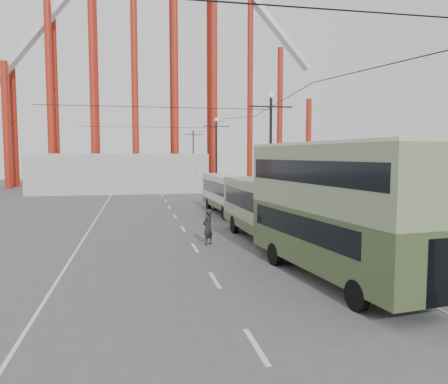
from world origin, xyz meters
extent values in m
plane|color=#4D4D4F|center=(0.00, 0.00, 0.00)|extent=(160.00, 160.00, 0.00)
cube|color=silver|center=(-1.00, 19.00, 0.01)|extent=(0.15, 82.00, 0.01)
cube|color=silver|center=(5.40, 20.00, 0.01)|extent=(0.12, 120.00, 0.01)
cube|color=silver|center=(-7.00, 20.00, 0.01)|extent=(0.12, 120.00, 0.01)
cylinder|color=black|center=(5.60, 18.00, 4.50)|extent=(0.20, 0.20, 9.00)
cylinder|color=black|center=(5.60, 18.00, 0.25)|extent=(0.44, 0.44, 0.50)
cube|color=black|center=(5.60, 18.00, 8.30)|extent=(3.20, 0.10, 0.10)
sphere|color=white|center=(5.60, 18.00, 9.10)|extent=(0.44, 0.44, 0.44)
cylinder|color=black|center=(5.60, 40.00, 4.50)|extent=(0.20, 0.20, 9.00)
cylinder|color=black|center=(5.60, 40.00, 0.25)|extent=(0.44, 0.44, 0.50)
cube|color=black|center=(5.60, 40.00, 8.30)|extent=(3.20, 0.10, 0.10)
sphere|color=white|center=(5.60, 40.00, 9.10)|extent=(0.44, 0.44, 0.44)
cylinder|color=black|center=(5.60, 62.00, 4.50)|extent=(0.20, 0.20, 9.00)
cylinder|color=black|center=(5.60, 62.00, 0.25)|extent=(0.44, 0.44, 0.50)
cube|color=black|center=(5.60, 62.00, 8.30)|extent=(3.20, 0.10, 0.10)
sphere|color=white|center=(5.60, 62.00, 9.10)|extent=(0.44, 0.44, 0.44)
cylinder|color=maroon|center=(-22.00, 55.00, 9.00)|extent=(1.00, 1.00, 18.00)
cylinder|color=maroon|center=(-22.00, 59.00, 9.00)|extent=(1.00, 1.00, 18.00)
cylinder|color=maroon|center=(-16.00, 55.00, 13.50)|extent=(1.00, 1.00, 27.00)
cylinder|color=maroon|center=(-16.00, 59.00, 13.50)|extent=(1.00, 1.00, 27.00)
cylinder|color=maroon|center=(-10.00, 55.00, 18.00)|extent=(1.00, 1.00, 36.00)
cylinder|color=maroon|center=(-10.00, 59.00, 18.00)|extent=(1.00, 1.00, 36.00)
cylinder|color=maroon|center=(-4.00, 55.00, 22.50)|extent=(1.00, 1.00, 45.00)
cylinder|color=maroon|center=(-4.00, 59.00, 22.50)|extent=(1.00, 1.00, 45.00)
cylinder|color=maroon|center=(2.00, 55.00, 26.00)|extent=(1.00, 1.00, 52.00)
cylinder|color=maroon|center=(2.00, 59.00, 26.00)|extent=(1.00, 1.00, 52.00)
cylinder|color=maroon|center=(8.00, 55.00, 27.50)|extent=(1.00, 1.00, 55.00)
cylinder|color=maroon|center=(8.00, 59.00, 27.50)|extent=(1.00, 1.00, 55.00)
cylinder|color=maroon|center=(14.00, 56.00, 15.00)|extent=(0.90, 0.90, 30.00)
cylinder|color=maroon|center=(19.00, 56.00, 11.00)|extent=(0.90, 0.90, 22.00)
cylinder|color=maroon|center=(24.00, 56.00, 7.00)|extent=(0.90, 0.90, 14.00)
cube|color=silver|center=(19.00, 56.00, 24.00)|extent=(9.89, 2.00, 10.87)
cube|color=#ACACA6|center=(-6.00, 47.00, 2.50)|extent=(22.00, 10.00, 5.00)
cube|color=#394827|center=(3.48, 3.13, 1.64)|extent=(3.74, 10.20, 2.19)
cube|color=black|center=(3.48, 3.13, 2.09)|extent=(3.52, 8.23, 0.90)
cube|color=gray|center=(3.48, 3.13, 2.89)|extent=(3.76, 10.20, 0.30)
cube|color=gray|center=(3.48, 3.13, 4.13)|extent=(3.74, 10.20, 2.19)
cube|color=black|center=(3.48, 3.13, 4.23)|extent=(3.70, 9.61, 0.85)
cube|color=beige|center=(3.48, 3.13, 5.29)|extent=(3.76, 10.20, 0.12)
cylinder|color=black|center=(2.01, 5.75, 0.50)|extent=(0.40, 1.02, 1.00)
cylinder|color=black|center=(4.24, 6.04, 0.50)|extent=(0.40, 1.02, 1.00)
cylinder|color=black|center=(2.77, -0.17, 0.50)|extent=(0.40, 1.02, 1.00)
cylinder|color=black|center=(5.00, 0.11, 0.50)|extent=(0.40, 1.02, 1.00)
cube|color=gray|center=(3.37, 10.33, 1.91)|extent=(3.11, 12.09, 2.62)
cube|color=black|center=(3.37, 10.33, 2.35)|extent=(3.11, 10.79, 1.04)
cube|color=#394827|center=(3.37, 10.33, 0.87)|extent=(3.14, 12.10, 0.55)
cube|color=gray|center=(3.37, 10.33, 3.31)|extent=(3.13, 12.10, 0.17)
cylinder|color=black|center=(2.03, 13.67, 0.55)|extent=(0.34, 1.10, 1.09)
cylinder|color=black|center=(4.49, 13.75, 0.55)|extent=(0.34, 1.10, 1.09)
cylinder|color=black|center=(2.25, 6.47, 0.55)|extent=(0.34, 1.10, 1.09)
cylinder|color=black|center=(4.72, 6.55, 0.55)|extent=(0.34, 1.10, 1.09)
cube|color=beige|center=(3.56, 23.01, 1.77)|extent=(2.91, 10.19, 2.42)
cube|color=black|center=(3.56, 23.01, 2.17)|extent=(2.91, 8.98, 0.96)
cube|color=#394827|center=(3.56, 23.01, 0.81)|extent=(2.94, 10.19, 0.51)
cube|color=beige|center=(3.56, 23.01, 3.06)|extent=(2.93, 10.19, 0.16)
cylinder|color=black|center=(2.32, 25.59, 0.51)|extent=(0.32, 1.02, 1.01)
cylinder|color=black|center=(4.60, 25.68, 0.51)|extent=(0.32, 1.02, 1.01)
cylinder|color=black|center=(2.53, 19.94, 0.51)|extent=(0.32, 1.02, 1.01)
cylinder|color=black|center=(4.82, 20.02, 0.51)|extent=(0.32, 1.02, 1.01)
imported|color=black|center=(-0.19, 10.69, 0.97)|extent=(0.83, 0.83, 1.94)
camera|label=1|loc=(-3.91, -12.37, 4.87)|focal=35.00mm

